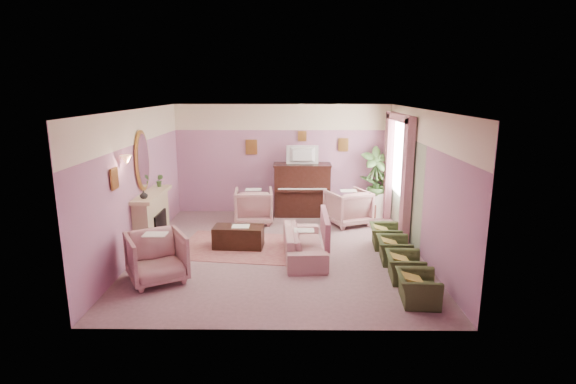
{
  "coord_description": "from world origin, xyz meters",
  "views": [
    {
      "loc": [
        0.25,
        -8.49,
        3.18
      ],
      "look_at": [
        0.16,
        0.4,
        1.13
      ],
      "focal_mm": 28.0,
      "sensor_mm": 36.0,
      "label": 1
    }
  ],
  "objects_px": {
    "olive_chair_c": "(394,246)",
    "olive_chair_a": "(418,284)",
    "sofa": "(304,238)",
    "olive_chair_d": "(385,233)",
    "floral_armchair_right": "(348,205)",
    "floral_armchair_front": "(157,255)",
    "floral_armchair_left": "(254,204)",
    "olive_chair_b": "(405,263)",
    "television": "(302,154)",
    "coffee_table": "(239,237)",
    "side_table": "(376,202)",
    "piano": "(302,190)"
  },
  "relations": [
    {
      "from": "floral_armchair_left",
      "to": "floral_armchair_front",
      "type": "xyz_separation_m",
      "value": [
        -1.34,
        -3.4,
        0.0
      ]
    },
    {
      "from": "floral_armchair_left",
      "to": "olive_chair_c",
      "type": "distance_m",
      "value": 3.78
    },
    {
      "from": "floral_armchair_right",
      "to": "floral_armchair_left",
      "type": "bearing_deg",
      "value": 177.46
    },
    {
      "from": "olive_chair_c",
      "to": "olive_chair_d",
      "type": "relative_size",
      "value": 1.0
    },
    {
      "from": "sofa",
      "to": "olive_chair_d",
      "type": "distance_m",
      "value": 1.78
    },
    {
      "from": "olive_chair_c",
      "to": "side_table",
      "type": "height_order",
      "value": "side_table"
    },
    {
      "from": "coffee_table",
      "to": "floral_armchair_front",
      "type": "distance_m",
      "value": 2.03
    },
    {
      "from": "floral_armchair_left",
      "to": "floral_armchair_right",
      "type": "bearing_deg",
      "value": -2.54
    },
    {
      "from": "sofa",
      "to": "olive_chair_b",
      "type": "distance_m",
      "value": 1.98
    },
    {
      "from": "television",
      "to": "floral_armchair_right",
      "type": "distance_m",
      "value": 1.74
    },
    {
      "from": "olive_chair_c",
      "to": "olive_chair_d",
      "type": "bearing_deg",
      "value": 90.0
    },
    {
      "from": "television",
      "to": "olive_chair_d",
      "type": "height_order",
      "value": "television"
    },
    {
      "from": "sofa",
      "to": "olive_chair_c",
      "type": "height_order",
      "value": "sofa"
    },
    {
      "from": "floral_armchair_left",
      "to": "olive_chair_b",
      "type": "distance_m",
      "value": 4.37
    },
    {
      "from": "floral_armchair_front",
      "to": "side_table",
      "type": "bearing_deg",
      "value": 42.64
    },
    {
      "from": "floral_armchair_left",
      "to": "side_table",
      "type": "distance_m",
      "value": 3.14
    },
    {
      "from": "television",
      "to": "coffee_table",
      "type": "xyz_separation_m",
      "value": [
        -1.35,
        -2.41,
        -1.38
      ]
    },
    {
      "from": "sofa",
      "to": "side_table",
      "type": "bearing_deg",
      "value": 56.89
    },
    {
      "from": "floral_armchair_front",
      "to": "floral_armchair_left",
      "type": "bearing_deg",
      "value": 68.42
    },
    {
      "from": "floral_armchair_right",
      "to": "sofa",
      "type": "bearing_deg",
      "value": -116.95
    },
    {
      "from": "television",
      "to": "floral_armchair_front",
      "type": "distance_m",
      "value": 4.91
    },
    {
      "from": "olive_chair_c",
      "to": "olive_chair_d",
      "type": "distance_m",
      "value": 0.82
    },
    {
      "from": "piano",
      "to": "floral_armchair_front",
      "type": "height_order",
      "value": "piano"
    },
    {
      "from": "floral_armchair_right",
      "to": "olive_chair_d",
      "type": "relative_size",
      "value": 1.32
    },
    {
      "from": "floral_armchair_left",
      "to": "side_table",
      "type": "height_order",
      "value": "floral_armchair_left"
    },
    {
      "from": "floral_armchair_front",
      "to": "floral_armchair_right",
      "type": "bearing_deg",
      "value": 42.46
    },
    {
      "from": "coffee_table",
      "to": "floral_armchair_right",
      "type": "distance_m",
      "value": 2.94
    },
    {
      "from": "piano",
      "to": "floral_armchair_left",
      "type": "height_order",
      "value": "piano"
    },
    {
      "from": "sofa",
      "to": "floral_armchair_front",
      "type": "relative_size",
      "value": 2.02
    },
    {
      "from": "olive_chair_a",
      "to": "olive_chair_b",
      "type": "relative_size",
      "value": 1.0
    },
    {
      "from": "floral_armchair_right",
      "to": "olive_chair_d",
      "type": "height_order",
      "value": "floral_armchair_right"
    },
    {
      "from": "floral_armchair_right",
      "to": "floral_armchair_front",
      "type": "xyz_separation_m",
      "value": [
        -3.6,
        -3.29,
        0.0
      ]
    },
    {
      "from": "olive_chair_a",
      "to": "side_table",
      "type": "distance_m",
      "value": 4.81
    },
    {
      "from": "olive_chair_d",
      "to": "coffee_table",
      "type": "bearing_deg",
      "value": -178.57
    },
    {
      "from": "floral_armchair_right",
      "to": "television",
      "type": "bearing_deg",
      "value": 144.83
    },
    {
      "from": "olive_chair_c",
      "to": "olive_chair_d",
      "type": "xyz_separation_m",
      "value": [
        0.0,
        0.82,
        0.0
      ]
    },
    {
      "from": "olive_chair_b",
      "to": "olive_chair_d",
      "type": "distance_m",
      "value": 1.64
    },
    {
      "from": "coffee_table",
      "to": "olive_chair_a",
      "type": "distance_m",
      "value": 3.83
    },
    {
      "from": "olive_chair_c",
      "to": "olive_chair_a",
      "type": "bearing_deg",
      "value": -90.0
    },
    {
      "from": "coffee_table",
      "to": "olive_chair_c",
      "type": "bearing_deg",
      "value": -13.94
    },
    {
      "from": "floral_armchair_front",
      "to": "olive_chair_c",
      "type": "relative_size",
      "value": 1.32
    },
    {
      "from": "sofa",
      "to": "olive_chair_a",
      "type": "height_order",
      "value": "sofa"
    },
    {
      "from": "olive_chair_a",
      "to": "floral_armchair_right",
      "type": "bearing_deg",
      "value": 98.12
    },
    {
      "from": "sofa",
      "to": "side_table",
      "type": "distance_m",
      "value": 3.5
    },
    {
      "from": "television",
      "to": "floral_armchair_right",
      "type": "xyz_separation_m",
      "value": [
        1.08,
        -0.76,
        -1.14
      ]
    },
    {
      "from": "television",
      "to": "olive_chair_c",
      "type": "bearing_deg",
      "value": -62.36
    },
    {
      "from": "television",
      "to": "floral_armchair_left",
      "type": "xyz_separation_m",
      "value": [
        -1.18,
        -0.66,
        -1.14
      ]
    },
    {
      "from": "side_table",
      "to": "television",
      "type": "bearing_deg",
      "value": -179.7
    },
    {
      "from": "piano",
      "to": "floral_armchair_front",
      "type": "distance_m",
      "value": 4.82
    },
    {
      "from": "coffee_table",
      "to": "olive_chair_d",
      "type": "height_order",
      "value": "olive_chair_d"
    }
  ]
}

